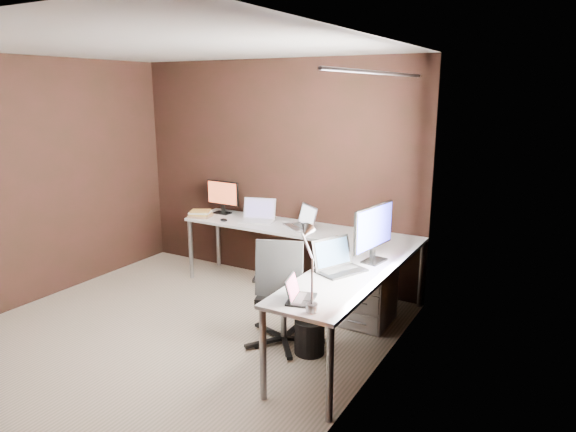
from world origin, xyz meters
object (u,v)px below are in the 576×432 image
object	(u,v)px
drawer_pedestal	(368,292)
monitor_right	(374,230)
monitor_left	(223,195)
desk_lamp	(308,256)
office_chair	(283,313)
book_stack	(200,214)
wastebasket	(309,337)
laptop_black_big	(337,264)
laptop_silver	(303,223)
laptop_black_small	(298,295)
laptop_white	(258,216)

from	to	relation	value
drawer_pedestal	monitor_right	xyz separation A→B (m)	(0.14, -0.31, 0.71)
drawer_pedestal	monitor_left	world-z (taller)	monitor_left
drawer_pedestal	desk_lamp	world-z (taller)	desk_lamp
office_chair	desk_lamp	bearing A→B (deg)	-68.59
drawer_pedestal	office_chair	distance (m)	0.92
book_stack	wastebasket	world-z (taller)	book_stack
drawer_pedestal	laptop_black_big	bearing A→B (deg)	-92.73
book_stack	laptop_silver	bearing A→B (deg)	8.34
laptop_black_small	wastebasket	xyz separation A→B (m)	(-0.20, 0.57, -0.62)
monitor_left	laptop_black_big	world-z (taller)	monitor_left
drawer_pedestal	monitor_left	distance (m)	2.19
book_stack	laptop_black_small	bearing A→B (deg)	-36.09
drawer_pedestal	desk_lamp	bearing A→B (deg)	-86.19
monitor_right	laptop_black_big	distance (m)	0.46
laptop_silver	laptop_black_small	world-z (taller)	laptop_silver
drawer_pedestal	laptop_silver	size ratio (longest dim) A/B	1.39
laptop_silver	monitor_right	bearing A→B (deg)	2.81
drawer_pedestal	laptop_black_big	xyz separation A→B (m)	(-0.03, -0.67, 0.49)
monitor_left	laptop_black_small	world-z (taller)	monitor_left
laptop_silver	book_stack	xyz separation A→B (m)	(-1.25, -0.18, -0.01)
monitor_left	laptop_silver	size ratio (longest dim) A/B	1.03
monitor_left	monitor_right	world-z (taller)	monitor_right
monitor_right	desk_lamp	bearing A→B (deg)	-173.31
book_stack	desk_lamp	world-z (taller)	desk_lamp
monitor_left	book_stack	bearing A→B (deg)	-111.42
monitor_left	desk_lamp	size ratio (longest dim) A/B	0.77
drawer_pedestal	laptop_white	world-z (taller)	laptop_white
laptop_black_small	laptop_silver	bearing A→B (deg)	12.05
laptop_black_small	book_stack	bearing A→B (deg)	38.74
wastebasket	drawer_pedestal	bearing A→B (deg)	75.39
desk_lamp	office_chair	bearing A→B (deg)	130.33
drawer_pedestal	laptop_black_big	size ratio (longest dim) A/B	1.29
monitor_right	laptop_white	world-z (taller)	monitor_right
monitor_left	wastebasket	bearing A→B (deg)	-33.23
monitor_left	desk_lamp	distance (m)	2.87
drawer_pedestal	monitor_right	distance (m)	0.79
drawer_pedestal	laptop_black_small	bearing A→B (deg)	-90.58
monitor_left	desk_lamp	xyz separation A→B (m)	(2.14, -1.91, 0.14)
drawer_pedestal	wastebasket	world-z (taller)	drawer_pedestal
monitor_right	desk_lamp	distance (m)	1.13
desk_lamp	office_chair	xyz separation A→B (m)	(-0.58, 0.66, -0.80)
monitor_right	laptop_black_small	distance (m)	1.10
monitor_right	laptop_black_small	world-z (taller)	monitor_right
laptop_white	office_chair	distance (m)	1.60
book_stack	office_chair	xyz separation A→B (m)	(1.68, -0.97, -0.48)
monitor_right	laptop_black_small	size ratio (longest dim) A/B	2.05
drawer_pedestal	monitor_right	world-z (taller)	monitor_right
laptop_black_big	desk_lamp	xyz separation A→B (m)	(0.13, -0.76, 0.31)
drawer_pedestal	laptop_silver	xyz separation A→B (m)	(-0.91, 0.38, 0.48)
laptop_white	monitor_left	bearing A→B (deg)	153.84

